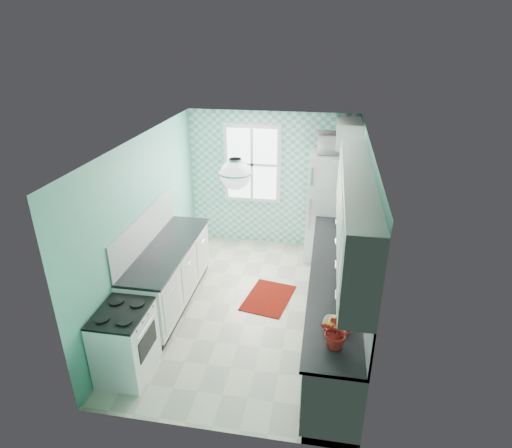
% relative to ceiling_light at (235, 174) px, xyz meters
% --- Properties ---
extents(floor, '(3.00, 4.40, 0.02)m').
position_rel_ceiling_light_xyz_m(floor, '(0.00, 0.80, -2.33)').
color(floor, beige).
rests_on(floor, ground).
extents(ceiling, '(3.00, 4.40, 0.02)m').
position_rel_ceiling_light_xyz_m(ceiling, '(0.00, 0.80, 0.19)').
color(ceiling, white).
rests_on(ceiling, wall_back).
extents(wall_back, '(3.00, 0.02, 2.50)m').
position_rel_ceiling_light_xyz_m(wall_back, '(0.00, 3.01, -1.07)').
color(wall_back, '#55AC90').
rests_on(wall_back, floor).
extents(wall_front, '(3.00, 0.02, 2.50)m').
position_rel_ceiling_light_xyz_m(wall_front, '(0.00, -1.41, -1.07)').
color(wall_front, '#55AC90').
rests_on(wall_front, floor).
extents(wall_left, '(0.02, 4.40, 2.50)m').
position_rel_ceiling_light_xyz_m(wall_left, '(-1.51, 0.80, -1.07)').
color(wall_left, '#55AC90').
rests_on(wall_left, floor).
extents(wall_right, '(0.02, 4.40, 2.50)m').
position_rel_ceiling_light_xyz_m(wall_right, '(1.51, 0.80, -1.07)').
color(wall_right, '#55AC90').
rests_on(wall_right, floor).
extents(accent_wall, '(3.00, 0.01, 2.50)m').
position_rel_ceiling_light_xyz_m(accent_wall, '(0.00, 2.99, -1.07)').
color(accent_wall, '#57C2B1').
rests_on(accent_wall, wall_back).
extents(window, '(1.04, 0.05, 1.44)m').
position_rel_ceiling_light_xyz_m(window, '(-0.35, 2.96, -0.77)').
color(window, white).
rests_on(window, wall_back).
extents(backsplash_right, '(0.02, 3.60, 0.51)m').
position_rel_ceiling_light_xyz_m(backsplash_right, '(1.49, 0.40, -1.13)').
color(backsplash_right, white).
rests_on(backsplash_right, wall_right).
extents(backsplash_left, '(0.02, 2.15, 0.51)m').
position_rel_ceiling_light_xyz_m(backsplash_left, '(-1.49, 0.73, -1.13)').
color(backsplash_left, white).
rests_on(backsplash_left, wall_left).
extents(upper_cabinets_right, '(0.33, 3.20, 0.90)m').
position_rel_ceiling_light_xyz_m(upper_cabinets_right, '(1.33, 0.20, -0.42)').
color(upper_cabinets_right, white).
rests_on(upper_cabinets_right, wall_right).
extents(upper_cabinet_fridge, '(0.40, 0.74, 0.40)m').
position_rel_ceiling_light_xyz_m(upper_cabinet_fridge, '(1.30, 2.63, -0.07)').
color(upper_cabinet_fridge, white).
rests_on(upper_cabinet_fridge, wall_right).
extents(ceiling_light, '(0.34, 0.34, 0.35)m').
position_rel_ceiling_light_xyz_m(ceiling_light, '(0.00, 0.00, 0.00)').
color(ceiling_light, silver).
rests_on(ceiling_light, ceiling).
extents(base_cabinets_right, '(0.60, 3.60, 0.90)m').
position_rel_ceiling_light_xyz_m(base_cabinets_right, '(1.20, 0.40, -1.87)').
color(base_cabinets_right, white).
rests_on(base_cabinets_right, floor).
extents(countertop_right, '(0.63, 3.60, 0.04)m').
position_rel_ceiling_light_xyz_m(countertop_right, '(1.19, 0.40, -1.40)').
color(countertop_right, black).
rests_on(countertop_right, base_cabinets_right).
extents(base_cabinets_left, '(0.60, 2.15, 0.90)m').
position_rel_ceiling_light_xyz_m(base_cabinets_left, '(-1.20, 0.73, -1.87)').
color(base_cabinets_left, white).
rests_on(base_cabinets_left, floor).
extents(countertop_left, '(0.63, 2.15, 0.04)m').
position_rel_ceiling_light_xyz_m(countertop_left, '(-1.19, 0.73, -1.40)').
color(countertop_left, black).
rests_on(countertop_left, base_cabinets_left).
extents(fridge, '(0.83, 0.82, 1.91)m').
position_rel_ceiling_light_xyz_m(fridge, '(1.11, 2.62, -1.37)').
color(fridge, silver).
rests_on(fridge, floor).
extents(stove, '(0.57, 0.71, 0.85)m').
position_rel_ceiling_light_xyz_m(stove, '(-1.20, -0.75, -1.87)').
color(stove, silver).
rests_on(stove, floor).
extents(sink, '(0.55, 0.46, 0.53)m').
position_rel_ceiling_light_xyz_m(sink, '(1.20, 1.24, -1.39)').
color(sink, silver).
rests_on(sink, countertop_right).
extents(rug, '(0.80, 1.02, 0.01)m').
position_rel_ceiling_light_xyz_m(rug, '(0.24, 1.06, -2.32)').
color(rug, '#5F0010').
rests_on(rug, floor).
extents(dish_towel, '(0.09, 0.25, 0.38)m').
position_rel_ceiling_light_xyz_m(dish_towel, '(0.89, 1.43, -1.84)').
color(dish_towel, '#68C1A6').
rests_on(dish_towel, base_cabinets_right).
extents(fruit_bowl, '(0.31, 0.31, 0.07)m').
position_rel_ceiling_light_xyz_m(fruit_bowl, '(1.20, -0.71, -1.35)').
color(fruit_bowl, white).
rests_on(fruit_bowl, countertop_right).
extents(potted_plant, '(0.35, 0.32, 0.36)m').
position_rel_ceiling_light_xyz_m(potted_plant, '(1.20, -1.00, -1.20)').
color(potted_plant, red).
rests_on(potted_plant, countertop_right).
extents(soap_bottle, '(0.10, 0.10, 0.18)m').
position_rel_ceiling_light_xyz_m(soap_bottle, '(1.25, 1.48, -1.29)').
color(soap_bottle, '#ABC2CA').
rests_on(soap_bottle, countertop_right).
extents(microwave, '(0.62, 0.43, 0.33)m').
position_rel_ceiling_light_xyz_m(microwave, '(1.11, 2.62, -0.25)').
color(microwave, silver).
rests_on(microwave, fridge).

